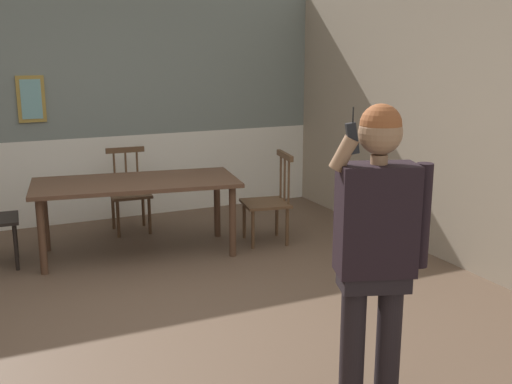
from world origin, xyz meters
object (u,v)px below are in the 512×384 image
at_px(person_figure, 377,241).
at_px(chair_by_doorway, 269,200).
at_px(chair_near_window, 129,192).
at_px(dining_table, 136,189).

bearing_deg(person_figure, chair_by_doorway, -86.61).
distance_m(chair_near_window, chair_by_doorway, 1.63).
bearing_deg(dining_table, chair_by_doorway, -8.41).
relative_size(dining_table, chair_near_window, 2.25).
xyz_separation_m(chair_near_window, person_figure, (0.39, -4.15, 0.58)).
bearing_deg(chair_near_window, chair_by_doorway, 143.72).
bearing_deg(person_figure, dining_table, -62.30).
xyz_separation_m(dining_table, person_figure, (0.51, -3.32, 0.36)).
height_order(dining_table, chair_by_doorway, chair_by_doorway).
bearing_deg(person_figure, chair_near_window, -65.64).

